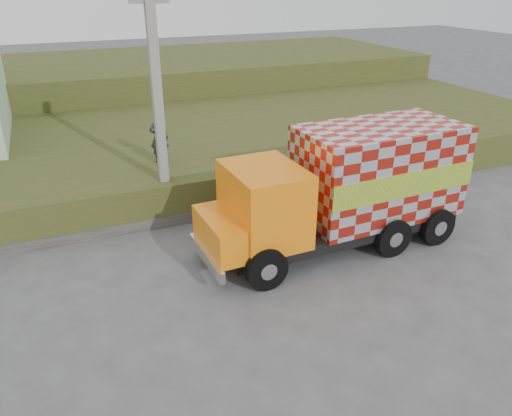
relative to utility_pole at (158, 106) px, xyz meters
name	(u,v)px	position (x,y,z in m)	size (l,w,h in m)	color
ground	(240,279)	(1.00, -4.60, -4.08)	(120.00, 120.00, 0.00)	#474749
embankment	(159,151)	(1.00, 5.40, -3.33)	(40.00, 12.00, 1.50)	#314818
embankment_far	(116,84)	(1.00, 17.40, -2.58)	(40.00, 12.00, 3.00)	#314818
retaining_strip	(141,224)	(-1.00, -0.40, -3.88)	(16.00, 0.50, 0.40)	#595651
utility_pole	(158,106)	(0.00, 0.00, 0.00)	(1.20, 0.30, 8.00)	gray
cargo_truck	(347,188)	(4.86, -3.89, -2.14)	(8.51, 3.18, 3.76)	black
cow	(232,254)	(0.93, -4.12, -3.51)	(0.61, 1.35, 1.14)	#361C0D
pedestrian	(159,138)	(0.32, 1.84, -1.63)	(0.69, 0.45, 1.90)	#302D2A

